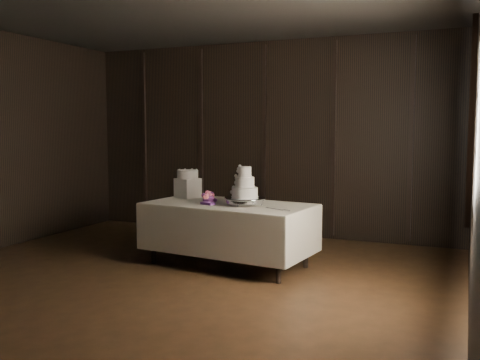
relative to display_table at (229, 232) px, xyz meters
name	(u,v)px	position (x,y,z in m)	size (l,w,h in m)	color
room	(137,145)	(-0.32, -1.44, 1.08)	(6.08, 7.08, 3.08)	black
window	(472,123)	(2.65, -0.94, 1.28)	(0.06, 1.16, 1.56)	black
display_table	(229,232)	(0.00, 0.00, 0.00)	(2.10, 1.26, 0.76)	beige
cake_stand	(245,201)	(0.23, -0.05, 0.39)	(0.48, 0.48, 0.09)	silver
wedding_cake	(242,185)	(0.21, -0.07, 0.58)	(0.35, 0.30, 0.37)	white
bouquet	(209,198)	(-0.24, -0.06, 0.40)	(0.27, 0.37, 0.18)	#C84D68
box_pedestal	(188,188)	(-0.73, 0.31, 0.47)	(0.26, 0.26, 0.25)	white
small_cake	(188,174)	(-0.73, 0.31, 0.65)	(0.28, 0.28, 0.11)	white
cake_knife	(275,209)	(0.67, -0.23, 0.35)	(0.37, 0.02, 0.01)	silver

